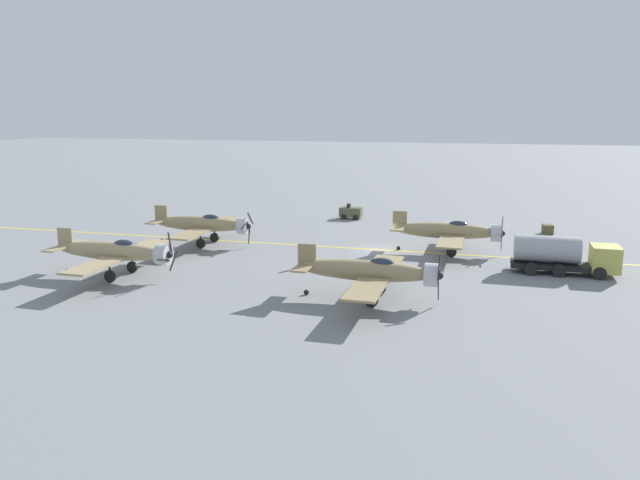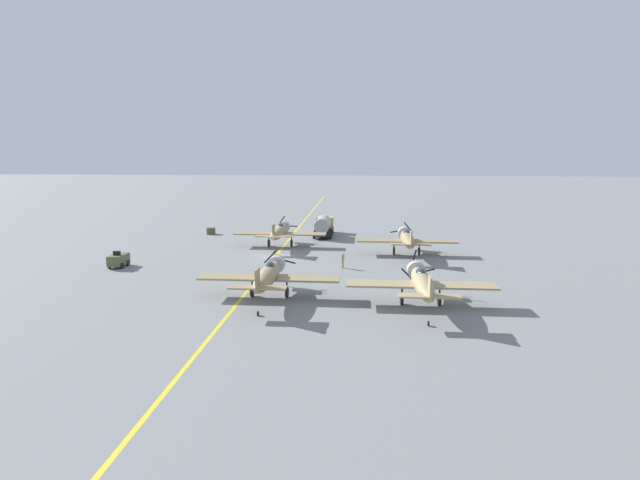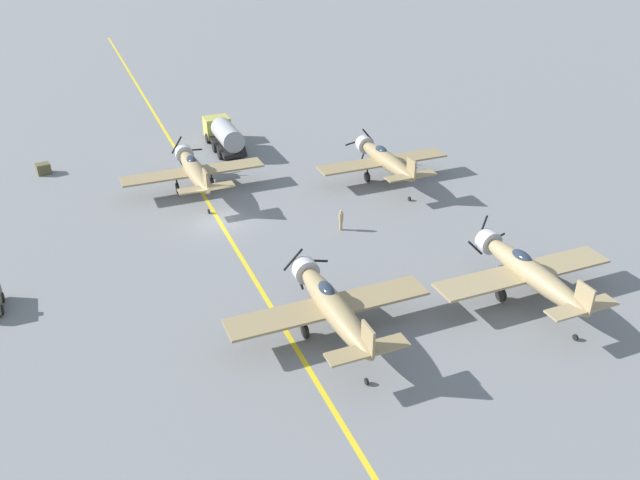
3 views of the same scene
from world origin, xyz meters
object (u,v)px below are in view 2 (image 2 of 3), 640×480
object	(u,v)px
ground_crew_walking	(343,260)
airplane_near_right	(422,282)
tow_tractor	(118,260)
airplane_near_center	(269,275)
supply_crate_by_tanker	(211,231)
fuel_tanker	(324,226)
airplane_mid_center	(280,232)
airplane_mid_right	(407,239)

from	to	relation	value
ground_crew_walking	airplane_near_right	bearing A→B (deg)	-62.31
airplane_near_right	tow_tractor	world-z (taller)	airplane_near_right
ground_crew_walking	airplane_near_center	bearing A→B (deg)	-116.63
airplane_near_right	airplane_near_center	xyz separation A→B (m)	(-12.61, 1.24, 0.00)
supply_crate_by_tanker	airplane_near_right	bearing A→B (deg)	-50.74
supply_crate_by_tanker	airplane_near_center	bearing A→B (deg)	-65.46
fuel_tanker	airplane_mid_center	bearing A→B (deg)	-118.51
fuel_tanker	ground_crew_walking	world-z (taller)	fuel_tanker
airplane_near_center	tow_tractor	distance (m)	20.98
airplane_near_right	fuel_tanker	world-z (taller)	airplane_near_right
fuel_tanker	airplane_near_right	bearing A→B (deg)	-72.85
tow_tractor	ground_crew_walking	xyz separation A→B (m)	(24.12, 1.41, 0.11)
airplane_mid_right	ground_crew_walking	bearing A→B (deg)	-149.75
tow_tractor	airplane_near_right	bearing A→B (deg)	-20.39
ground_crew_walking	supply_crate_by_tanker	distance (m)	29.03
fuel_tanker	tow_tractor	size ratio (longest dim) A/B	3.08
supply_crate_by_tanker	ground_crew_walking	bearing A→B (deg)	-44.97
fuel_tanker	supply_crate_by_tanker	size ratio (longest dim) A/B	6.83
airplane_near_center	fuel_tanker	distance (m)	32.24
ground_crew_walking	airplane_mid_right	bearing A→B (deg)	43.88
airplane_near_right	fuel_tanker	bearing A→B (deg)	122.00
tow_tractor	airplane_mid_right	bearing A→B (deg)	15.17
supply_crate_by_tanker	airplane_mid_right	bearing A→B (deg)	-25.56
airplane_mid_right	airplane_mid_center	bearing A→B (deg)	152.13
airplane_mid_right	ground_crew_walking	world-z (taller)	airplane_mid_right
fuel_tanker	ground_crew_walking	xyz separation A→B (m)	(3.54, -20.50, -0.61)
airplane_near_right	tow_tractor	distance (m)	32.98
fuel_tanker	ground_crew_walking	bearing A→B (deg)	-80.21
airplane_near_right	airplane_mid_right	distance (m)	20.05
tow_tractor	supply_crate_by_tanker	xyz separation A→B (m)	(3.58, 21.93, -0.30)
airplane_near_right	airplane_mid_right	xyz separation A→B (m)	(0.66, 20.04, 0.00)
airplane_near_right	airplane_mid_right	size ratio (longest dim) A/B	1.00
airplane_mid_right	tow_tractor	world-z (taller)	airplane_mid_right
airplane_near_center	supply_crate_by_tanker	size ratio (longest dim) A/B	10.24
ground_crew_walking	supply_crate_by_tanker	bearing A→B (deg)	135.03
fuel_tanker	supply_crate_by_tanker	distance (m)	17.03
airplane_mid_center	ground_crew_walking	bearing A→B (deg)	-36.19
airplane_near_center	fuel_tanker	bearing A→B (deg)	68.46
airplane_near_center	supply_crate_by_tanker	distance (m)	35.40
airplane_mid_right	fuel_tanker	distance (m)	17.29
airplane_mid_right	tow_tractor	distance (m)	32.71
airplane_mid_right	supply_crate_by_tanker	bearing A→B (deg)	140.81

